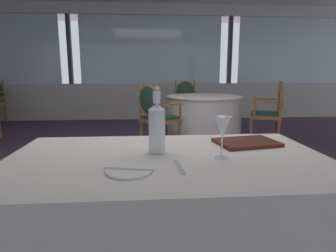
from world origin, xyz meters
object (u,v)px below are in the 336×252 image
Objects in this scene: dining_chair_0_0 at (156,112)px; dining_chair_0_1 at (272,108)px; wine_glass at (222,128)px; side_plate at (129,171)px; menu_book at (246,142)px; water_bottle at (157,126)px; dining_chair_0_2 at (186,100)px.

dining_chair_0_0 is 0.98× the size of dining_chair_0_1.
dining_chair_0_1 reaches higher than wine_glass.
menu_book is at bearing 32.27° from side_plate.
water_bottle is 1.03× the size of menu_book.
menu_book is 3.11m from dining_chair_0_1.
wine_glass is 0.20× the size of dining_chair_0_0.
menu_book is 0.34× the size of dining_chair_0_2.
side_plate is 0.58× the size of menu_book.
wine_glass is at bearing 83.75° from dining_chair_0_1.
dining_chair_0_1 is 1.84m from dining_chair_0_2.
water_bottle reaches higher than dining_chair_0_0.
menu_book is at bearing 13.11° from water_bottle.
dining_chair_0_1 is 1.03× the size of dining_chair_0_2.
dining_chair_0_2 is (0.47, 4.46, -0.32)m from wine_glass.
dining_chair_0_0 is (-0.42, 2.51, -0.18)m from menu_book.
water_bottle reaches higher than menu_book.
dining_chair_0_1 is (1.40, 2.77, -0.17)m from menu_book.
wine_glass is (0.42, 0.16, 0.14)m from side_plate.
wine_glass is at bearing -14.16° from dining_chair_0_2.
water_bottle is 0.34× the size of dining_chair_0_1.
side_plate is 3.77m from dining_chair_0_1.
side_plate is at bearing -159.73° from wine_glass.
side_plate is 0.47m from wine_glass.
dining_chair_0_2 is at bearing -29.94° from dining_chair_0_1.
water_bottle is 0.35× the size of dining_chair_0_2.
side_plate is 0.20× the size of dining_chair_0_2.
dining_chair_0_1 is at bearing 52.47° from menu_book.
side_plate is 0.95× the size of wine_glass.
water_bottle reaches higher than dining_chair_0_1.
water_bottle is at bearing 65.96° from side_plate.
water_bottle is at bearing 78.45° from dining_chair_0_1.
side_plate is at bearing 79.20° from dining_chair_0_1.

